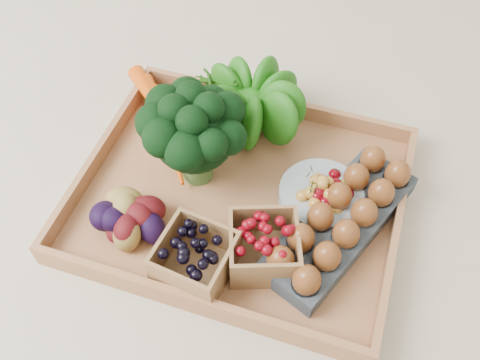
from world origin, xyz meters
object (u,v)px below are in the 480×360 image
(tray, at_px, (240,198))
(cherry_bowl, at_px, (320,198))
(broccoli, at_px, (195,149))
(egg_carton, at_px, (339,225))

(tray, xyz_separation_m, cherry_bowl, (0.14, 0.03, 0.03))
(tray, bearing_deg, broccoli, 166.71)
(broccoli, bearing_deg, cherry_bowl, 1.39)
(broccoli, bearing_deg, tray, -13.29)
(broccoli, relative_size, cherry_bowl, 1.25)
(cherry_bowl, relative_size, egg_carton, 0.46)
(broccoli, xyz_separation_m, cherry_bowl, (0.22, 0.01, -0.05))
(tray, bearing_deg, egg_carton, -5.82)
(cherry_bowl, distance_m, egg_carton, 0.06)
(broccoli, height_order, cherry_bowl, broccoli)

